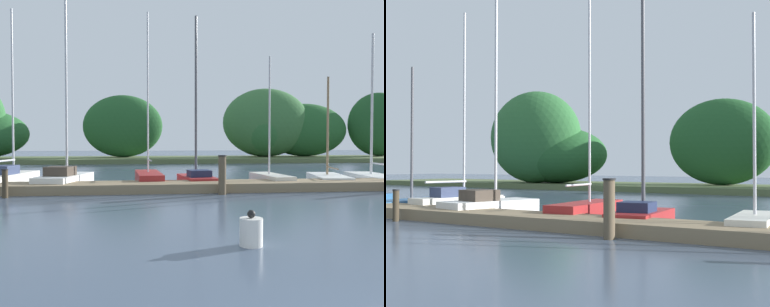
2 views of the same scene
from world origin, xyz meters
TOP-DOWN VIEW (x-y plane):
  - dock_pier at (0.00, 13.69)m, footprint 31.12×1.80m
  - sailboat_1 at (-10.96, 15.86)m, footprint 1.68×4.18m
  - sailboat_2 at (-8.37, 16.12)m, footprint 1.57×4.02m
  - sailboat_3 at (-5.91, 15.19)m, footprint 2.02×3.75m
  - sailboat_4 at (-2.45, 15.91)m, footprint 1.30×3.86m
  - sailboat_5 at (-0.33, 15.46)m, footprint 1.59×3.22m
  - sailboat_6 at (2.94, 15.28)m, footprint 1.29×3.26m
  - mooring_piling_1 at (-7.40, 12.37)m, footprint 0.23×0.23m
  - mooring_piling_2 at (0.26, 12.46)m, footprint 0.32×0.32m

SIDE VIEW (x-z plane):
  - dock_pier at x=0.00m, z-range 0.00..0.35m
  - sailboat_1 at x=-10.96m, z-range -2.63..3.19m
  - sailboat_6 at x=2.94m, z-range -2.55..3.18m
  - sailboat_4 at x=-2.45m, z-range -3.49..4.21m
  - sailboat_5 at x=-0.33m, z-range -3.31..4.15m
  - sailboat_2 at x=-8.37m, z-range -3.44..4.28m
  - sailboat_3 at x=-5.91m, z-range -3.76..4.62m
  - mooring_piling_1 at x=-7.40m, z-range 0.01..1.01m
  - mooring_piling_2 at x=0.26m, z-range 0.01..1.46m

